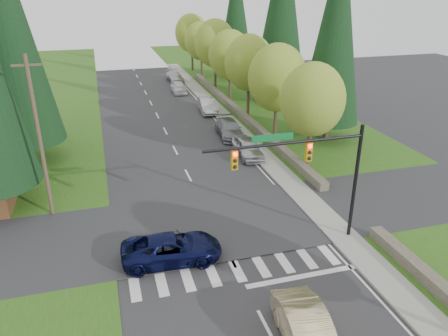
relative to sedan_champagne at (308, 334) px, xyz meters
name	(u,v)px	position (x,y,z in m)	size (l,w,h in m)	color
ground	(259,312)	(-1.12, 2.54, -0.81)	(120.00, 120.00, 0.00)	#28282B
grass_east	(315,140)	(11.88, 22.54, -0.78)	(14.00, 110.00, 0.06)	#275617
grass_west	(12,171)	(-14.12, 22.54, -0.78)	(14.00, 110.00, 0.06)	#275617
cross_street	(213,224)	(-1.12, 10.54, -0.81)	(120.00, 8.00, 0.10)	#28282B
sidewalk_east	(246,139)	(5.78, 24.54, -0.75)	(1.80, 80.00, 0.13)	gray
curb_east	(238,139)	(4.93, 24.54, -0.75)	(0.20, 80.00, 0.13)	gray
stone_wall_north	(238,111)	(7.48, 32.54, -0.46)	(0.70, 40.00, 0.70)	#4C4438
traffic_signal	(311,162)	(3.25, 7.04, 4.17)	(8.70, 0.37, 6.80)	black
utility_pole	(39,138)	(-10.62, 14.54, 4.33)	(1.60, 0.24, 10.00)	#473828
decid_tree_0	(313,100)	(8.08, 16.54, 4.78)	(4.80, 4.80, 8.37)	#38281C
decid_tree_1	(277,78)	(8.18, 23.54, 4.98)	(5.20, 5.20, 8.80)	#38281C
decid_tree_2	(249,63)	(7.98, 30.54, 5.11)	(5.00, 5.00, 8.82)	#38281C
decid_tree_3	(230,55)	(8.08, 37.54, 4.85)	(5.00, 5.00, 8.55)	#38281C
decid_tree_4	(215,43)	(8.18, 44.54, 5.25)	(5.40, 5.40, 9.18)	#38281C
decid_tree_5	(201,41)	(7.98, 51.54, 4.72)	(4.80, 4.80, 8.30)	#38281C
decid_tree_6	(192,33)	(8.08, 58.54, 5.05)	(5.20, 5.20, 8.86)	#38281C
conifer_w_c	(1,16)	(-13.12, 24.54, 10.48)	(6.46, 6.46, 20.80)	#38281C
conifer_e_a	(336,30)	(12.88, 22.54, 8.98)	(5.44, 5.44, 17.80)	#38281C
conifer_e_b	(282,8)	(13.88, 36.54, 9.98)	(6.12, 6.12, 19.80)	#38281C
conifer_e_c	(236,13)	(12.88, 50.54, 8.47)	(5.10, 5.10, 16.80)	#38281C
sedan_champagne	(308,334)	(0.00, 0.00, 0.00)	(1.72, 4.94, 1.63)	#C8B585
suv_navy	(172,248)	(-4.17, 7.54, -0.08)	(2.43, 5.26, 1.46)	#0A0E35
parked_car_a	(248,148)	(4.48, 20.43, -0.03)	(1.85, 4.59, 1.57)	#B3B3B8
parked_car_b	(229,129)	(4.48, 25.76, -0.06)	(2.12, 5.21, 1.51)	slate
parked_car_c	(207,105)	(4.48, 34.24, -0.04)	(1.65, 4.72, 1.56)	silver
parked_car_d	(179,87)	(3.08, 44.11, -0.07)	(1.75, 4.35, 1.48)	silver
parked_car_e	(175,77)	(3.82, 51.09, -0.12)	(1.95, 4.81, 1.40)	#B5B6BB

